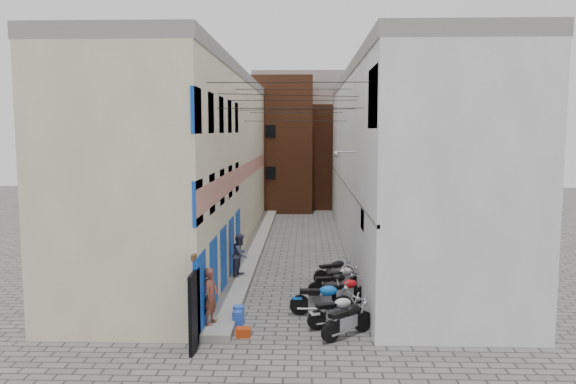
# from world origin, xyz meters

# --- Properties ---
(ground) EXTENTS (90.00, 90.00, 0.00)m
(ground) POSITION_xyz_m (0.00, 0.00, 0.00)
(ground) COLOR #5B5956
(ground) RESTS_ON ground
(plinth) EXTENTS (0.90, 26.00, 0.25)m
(plinth) POSITION_xyz_m (-2.05, 13.00, 0.12)
(plinth) COLOR gray
(plinth) RESTS_ON ground
(building_left) EXTENTS (5.10, 27.00, 9.00)m
(building_left) POSITION_xyz_m (-4.98, 12.95, 4.50)
(building_left) COLOR #C5B195
(building_left) RESTS_ON ground
(building_right) EXTENTS (5.94, 26.00, 9.00)m
(building_right) POSITION_xyz_m (5.00, 13.00, 4.51)
(building_right) COLOR silver
(building_right) RESTS_ON ground
(building_far_brick_left) EXTENTS (6.00, 6.00, 10.00)m
(building_far_brick_left) POSITION_xyz_m (-2.00, 28.00, 5.00)
(building_far_brick_left) COLOR brown
(building_far_brick_left) RESTS_ON ground
(building_far_brick_right) EXTENTS (5.00, 6.00, 8.00)m
(building_far_brick_right) POSITION_xyz_m (3.00, 30.00, 4.00)
(building_far_brick_right) COLOR brown
(building_far_brick_right) RESTS_ON ground
(building_far_concrete) EXTENTS (8.00, 5.00, 11.00)m
(building_far_concrete) POSITION_xyz_m (0.00, 34.00, 5.50)
(building_far_concrete) COLOR gray
(building_far_concrete) RESTS_ON ground
(far_shopfront) EXTENTS (2.00, 0.30, 2.40)m
(far_shopfront) POSITION_xyz_m (0.00, 25.20, 1.20)
(far_shopfront) COLOR black
(far_shopfront) RESTS_ON ground
(overhead_wires) EXTENTS (5.80, 13.02, 1.32)m
(overhead_wires) POSITION_xyz_m (0.00, 7.64, 7.12)
(overhead_wires) COLOR black
(overhead_wires) RESTS_ON ground
(motorcycle_a) EXTENTS (1.91, 1.79, 1.15)m
(motorcycle_a) POSITION_xyz_m (1.77, 0.69, 0.58)
(motorcycle_a) COLOR black
(motorcycle_a) RESTS_ON ground
(motorcycle_b) EXTENTS (2.00, 1.27, 1.11)m
(motorcycle_b) POSITION_xyz_m (1.50, 1.47, 0.55)
(motorcycle_b) COLOR silver
(motorcycle_b) RESTS_ON ground
(motorcycle_c) EXTENTS (2.09, 0.66, 1.21)m
(motorcycle_c) POSITION_xyz_m (1.07, 2.63, 0.60)
(motorcycle_c) COLOR blue
(motorcycle_c) RESTS_ON ground
(motorcycle_d) EXTENTS (1.95, 1.39, 1.09)m
(motorcycle_d) POSITION_xyz_m (1.90, 3.68, 0.54)
(motorcycle_d) COLOR red
(motorcycle_d) RESTS_ON ground
(motorcycle_e) EXTENTS (1.90, 0.80, 1.07)m
(motorcycle_e) POSITION_xyz_m (1.53, 4.60, 0.53)
(motorcycle_e) COLOR black
(motorcycle_e) RESTS_ON ground
(motorcycle_f) EXTENTS (1.88, 1.47, 1.07)m
(motorcycle_f) POSITION_xyz_m (1.90, 5.46, 0.54)
(motorcycle_f) COLOR #B2B4B8
(motorcycle_f) RESTS_ON ground
(motorcycle_g) EXTENTS (1.88, 1.39, 1.06)m
(motorcycle_g) POSITION_xyz_m (1.68, 6.64, 0.53)
(motorcycle_g) COLOR black
(motorcycle_g) RESTS_ON ground
(person_a) EXTENTS (0.55, 0.70, 1.71)m
(person_a) POSITION_xyz_m (-2.31, 1.00, 1.11)
(person_a) COLOR brown
(person_a) RESTS_ON plinth
(person_b) EXTENTS (0.83, 0.96, 1.70)m
(person_b) POSITION_xyz_m (-2.08, 6.67, 1.10)
(person_b) COLOR #393D56
(person_b) RESTS_ON plinth
(water_jug_near) EXTENTS (0.43, 0.43, 0.52)m
(water_jug_near) POSITION_xyz_m (-1.55, 1.34, 0.26)
(water_jug_near) COLOR blue
(water_jug_near) RESTS_ON ground
(water_jug_far) EXTENTS (0.43, 0.43, 0.57)m
(water_jug_far) POSITION_xyz_m (-1.55, 1.69, 0.29)
(water_jug_far) COLOR blue
(water_jug_far) RESTS_ON ground
(red_crate) EXTENTS (0.44, 0.33, 0.27)m
(red_crate) POSITION_xyz_m (-1.29, 0.60, 0.13)
(red_crate) COLOR #B1330C
(red_crate) RESTS_ON ground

